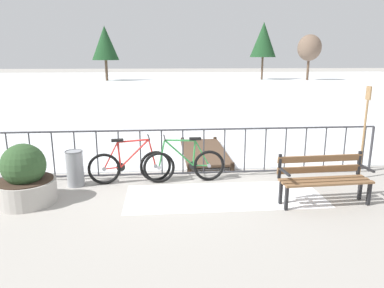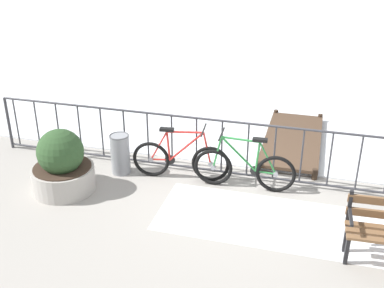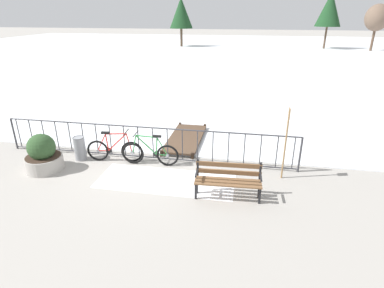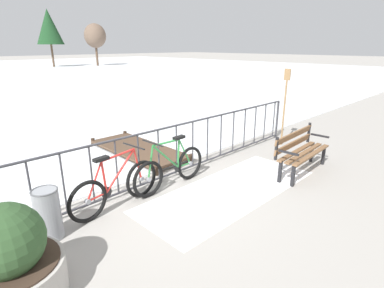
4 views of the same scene
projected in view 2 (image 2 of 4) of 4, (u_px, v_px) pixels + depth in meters
The scene contains 8 objects.
ground_plane at pixel (233, 177), 8.39m from camera, with size 160.00×160.00×0.00m, color #9E9991.
snow_patch at pixel (279, 222), 7.11m from camera, with size 3.69×1.42×0.01m, color white.
railing_fence at pixel (235, 148), 8.15m from camera, with size 9.06×0.06×1.07m.
bicycle_near_railing at pixel (180, 160), 8.19m from camera, with size 1.71×0.52×0.97m.
bicycle_second at pixel (244, 169), 7.89m from camera, with size 1.71×0.52×0.97m.
planter_with_shrub at pixel (62, 165), 7.81m from camera, with size 1.04×1.04×1.09m.
trash_bin at pixel (120, 154), 8.40m from camera, with size 0.35×0.35×0.73m.
wooden_dock at pixel (293, 139), 9.56m from camera, with size 1.10×2.80×0.20m.
Camera 2 is at (1.29, -7.28, 4.08)m, focal length 44.29 mm.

